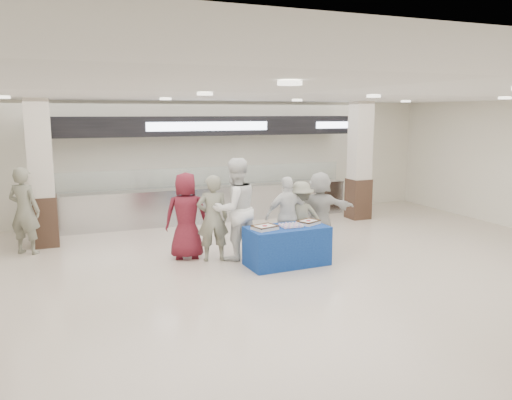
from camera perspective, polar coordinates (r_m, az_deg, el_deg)
name	(u,v)px	position (r m, az deg, el deg)	size (l,w,h in m)	color
ground	(292,283)	(8.72, 4.18, -9.45)	(14.00, 14.00, 0.00)	beige
serving_line	(206,178)	(13.41, -5.71, 2.47)	(8.70, 0.85, 2.80)	#B6B8BD
column_left	(41,177)	(11.70, -23.31, 2.45)	(0.55, 0.55, 3.20)	#352218
column_right	(359,163)	(13.93, 11.74, 4.13)	(0.55, 0.55, 3.20)	#352218
display_table	(287,246)	(9.61, 3.56, -5.25)	(1.55, 0.78, 0.75)	navy
sheet_cake_left	(265,227)	(9.28, 1.02, -3.12)	(0.49, 0.43, 0.09)	silver
sheet_cake_right	(308,222)	(9.78, 6.02, -2.50)	(0.49, 0.45, 0.09)	silver
cupcake_tray	(291,226)	(9.50, 4.01, -2.93)	(0.36, 0.28, 0.06)	silver
civilian_maroon	(186,216)	(10.01, -7.96, -1.79)	(0.85, 0.55, 1.74)	maroon
soldier_a	(213,218)	(9.80, -4.96, -2.08)	(0.62, 0.41, 1.71)	slate
chef_tall	(235,209)	(9.86, -2.40, -1.04)	(0.98, 0.77, 2.03)	white
chef_short	(288,216)	(10.20, 3.67, -1.84)	(0.95, 0.40, 1.62)	white
soldier_b	(301,217)	(10.38, 5.11, -2.00)	(0.97, 0.56, 1.50)	slate
civilian_white	(319,210)	(10.81, 7.26, -1.12)	(1.54, 0.49, 1.66)	silver
soldier_bg	(24,211)	(11.28, -24.95, -1.13)	(0.66, 0.43, 1.81)	slate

